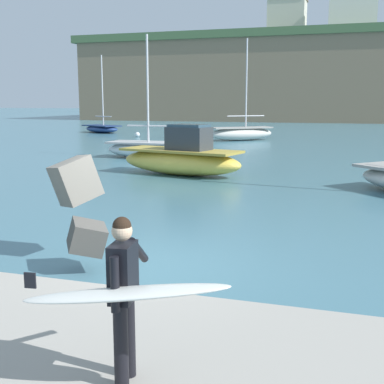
# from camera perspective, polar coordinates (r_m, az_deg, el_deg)

# --- Properties ---
(ground_plane) EXTENTS (400.00, 400.00, 0.00)m
(ground_plane) POSITION_cam_1_polar(r_m,az_deg,el_deg) (10.08, -5.22, -8.10)
(ground_plane) COLOR #42707F
(walkway_path) EXTENTS (48.00, 4.40, 0.24)m
(walkway_path) POSITION_cam_1_polar(r_m,az_deg,el_deg) (6.81, -18.94, -16.85)
(walkway_path) COLOR #9E998E
(walkway_path) RESTS_ON ground
(breakwater_jetty) EXTENTS (32.27, 5.83, 2.51)m
(breakwater_jetty) POSITION_cam_1_polar(r_m,az_deg,el_deg) (11.42, 0.33, -0.13)
(breakwater_jetty) COLOR #605B56
(breakwater_jetty) RESTS_ON ground
(surfer_with_board) EXTENTS (2.12, 1.26, 1.78)m
(surfer_with_board) POSITION_cam_1_polar(r_m,az_deg,el_deg) (5.21, -7.71, -10.98)
(surfer_with_board) COLOR black
(surfer_with_board) RESTS_ON walkway_path
(boat_near_left) EXTENTS (6.07, 3.25, 2.19)m
(boat_near_left) POSITION_cam_1_polar(r_m,az_deg,el_deg) (22.03, -1.17, 3.83)
(boat_near_left) COLOR #EAC64C
(boat_near_left) RESTS_ON ground
(boat_mid_left) EXTENTS (5.34, 4.78, 8.04)m
(boat_mid_left) POSITION_cam_1_polar(r_m,az_deg,el_deg) (41.69, 5.51, 6.60)
(boat_mid_left) COLOR beige
(boat_mid_left) RESTS_ON ground
(boat_mid_centre) EXTENTS (4.28, 2.04, 6.72)m
(boat_mid_centre) POSITION_cam_1_polar(r_m,az_deg,el_deg) (28.84, -5.47, 4.86)
(boat_mid_centre) COLOR white
(boat_mid_centre) RESTS_ON ground
(boat_mid_right) EXTENTS (5.11, 4.11, 7.62)m
(boat_mid_right) POSITION_cam_1_polar(r_m,az_deg,el_deg) (52.68, -10.09, 7.05)
(boat_mid_right) COLOR navy
(boat_mid_right) RESTS_ON ground
(mooring_buoy_middle) EXTENTS (0.44, 0.44, 0.44)m
(mooring_buoy_middle) POSITION_cam_1_polar(r_m,az_deg,el_deg) (45.79, -6.13, 6.41)
(mooring_buoy_middle) COLOR silver
(mooring_buoy_middle) RESTS_ON ground
(headland_bluff) EXTENTS (93.29, 34.26, 13.78)m
(headland_bluff) POSITION_cam_1_polar(r_m,az_deg,el_deg) (93.92, 18.83, 11.90)
(headland_bluff) COLOR #847056
(headland_bluff) RESTS_ON ground
(station_building_west) EXTENTS (7.57, 4.32, 6.52)m
(station_building_west) POSITION_cam_1_polar(r_m,az_deg,el_deg) (88.57, 17.59, 18.72)
(station_building_west) COLOR silver
(station_building_west) RESTS_ON headland_bluff
(station_building_central) EXTENTS (6.42, 5.29, 6.38)m
(station_building_central) POSITION_cam_1_polar(r_m,az_deg,el_deg) (92.70, 10.60, 18.55)
(station_building_central) COLOR beige
(station_building_central) RESTS_ON headland_bluff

